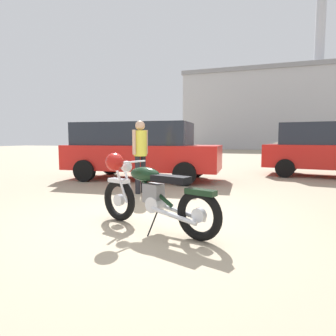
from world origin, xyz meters
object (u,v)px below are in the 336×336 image
silver_sedan_mid (325,149)px  blue_hatchback_right (139,149)px  dark_sedan_left (312,146)px  vintage_motorcycle (150,194)px  bystander (140,149)px

silver_sedan_mid → blue_hatchback_right: bearing=-146.7°
blue_hatchback_right → dark_sedan_left: 12.70m
vintage_motorcycle → bystander: bearing=-43.5°
bystander → blue_hatchback_right: blue_hatchback_right is taller
silver_sedan_mid → blue_hatchback_right: size_ratio=0.86×
dark_sedan_left → bystander: bearing=77.0°
vintage_motorcycle → silver_sedan_mid: size_ratio=0.48×
blue_hatchback_right → bystander: bearing=-69.0°
vintage_motorcycle → blue_hatchback_right: blue_hatchback_right is taller
bystander → vintage_motorcycle: bearing=-41.6°
vintage_motorcycle → dark_sedan_left: bearing=-84.9°
bystander → blue_hatchback_right: (-0.94, 2.16, -0.08)m
vintage_motorcycle → blue_hatchback_right: (-2.12, 4.63, 0.45)m
vintage_motorcycle → blue_hatchback_right: size_ratio=0.42×
vintage_motorcycle → silver_sedan_mid: silver_sedan_mid is taller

